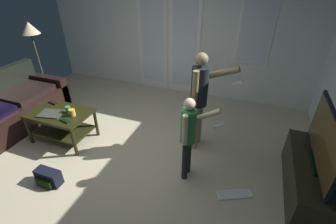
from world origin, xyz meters
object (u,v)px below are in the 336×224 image
at_px(tv_remote_black, 65,121).
at_px(loose_keyboard, 234,194).
at_px(floor_lamp, 31,33).
at_px(person_adult, 200,94).
at_px(backpack, 48,177).
at_px(laptop_closed, 51,114).
at_px(coffee_table, 61,120).
at_px(dvd_remote_slim, 53,103).
at_px(tv_stand, 309,179).
at_px(cup_by_laptop, 72,113).
at_px(person_child, 189,133).
at_px(flat_screen_tv, 325,141).
at_px(leather_couch, 5,112).
at_px(cup_near_edge, 68,110).

bearing_deg(tv_remote_black, loose_keyboard, 11.88).
bearing_deg(floor_lamp, person_adult, -8.78).
bearing_deg(backpack, laptop_closed, 125.21).
bearing_deg(laptop_closed, person_adult, 5.99).
xyz_separation_m(coffee_table, dvd_remote_slim, (-0.30, 0.19, 0.15)).
bearing_deg(tv_remote_black, floor_lamp, 155.01).
bearing_deg(tv_stand, coffee_table, -177.39).
distance_m(coffee_table, tv_remote_black, 0.35).
relative_size(coffee_table, cup_by_laptop, 8.93).
bearing_deg(person_child, dvd_remote_slim, 173.89).
distance_m(person_child, floor_lamp, 3.86).
xyz_separation_m(coffee_table, cup_by_laptop, (0.27, -0.00, 0.19)).
distance_m(flat_screen_tv, loose_keyboard, 1.20).
distance_m(floor_lamp, loose_keyboard, 4.67).
bearing_deg(leather_couch, floor_lamp, 104.64).
xyz_separation_m(tv_stand, cup_by_laptop, (-3.33, -0.17, 0.33)).
distance_m(person_adult, person_child, 0.71).
xyz_separation_m(flat_screen_tv, dvd_remote_slim, (-3.89, 0.02, -0.29)).
bearing_deg(floor_lamp, tv_stand, -11.07).
height_order(leather_couch, loose_keyboard, leather_couch).
relative_size(laptop_closed, cup_by_laptop, 3.23).
bearing_deg(laptop_closed, person_child, -11.51).
bearing_deg(person_adult, dvd_remote_slim, -169.92).
xyz_separation_m(coffee_table, cup_near_edge, (0.15, 0.04, 0.20)).
xyz_separation_m(cup_by_laptop, tv_remote_black, (0.00, -0.18, -0.04)).
relative_size(person_adult, dvd_remote_slim, 8.86).
bearing_deg(floor_lamp, leather_couch, -75.36).
xyz_separation_m(laptop_closed, cup_near_edge, (0.23, 0.13, 0.05)).
xyz_separation_m(floor_lamp, dvd_remote_slim, (1.19, -0.97, -0.83)).
distance_m(coffee_table, cup_by_laptop, 0.33).
bearing_deg(coffee_table, floor_lamp, 142.10).
distance_m(loose_keyboard, laptop_closed, 2.90).
bearing_deg(coffee_table, cup_near_edge, 15.39).
xyz_separation_m(flat_screen_tv, person_child, (-1.48, -0.24, -0.11)).
height_order(tv_stand, loose_keyboard, tv_stand).
bearing_deg(person_adult, laptop_closed, -162.08).
height_order(tv_stand, person_child, person_child).
relative_size(flat_screen_tv, person_child, 1.05).
bearing_deg(coffee_table, laptop_closed, -131.59).
distance_m(tv_stand, backpack, 3.30).
relative_size(floor_lamp, laptop_closed, 4.54).
xyz_separation_m(leather_couch, backpack, (1.63, -0.78, -0.21)).
xyz_separation_m(person_adult, cup_near_edge, (-1.92, -0.57, -0.34)).
relative_size(person_adult, cup_by_laptop, 14.16).
xyz_separation_m(leather_couch, person_adult, (3.24, 0.68, 0.59)).
relative_size(person_child, floor_lamp, 0.76).
bearing_deg(coffee_table, loose_keyboard, -4.01).
height_order(tv_stand, floor_lamp, floor_lamp).
distance_m(tv_stand, cup_near_edge, 3.46).
height_order(person_child, floor_lamp, floor_lamp).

